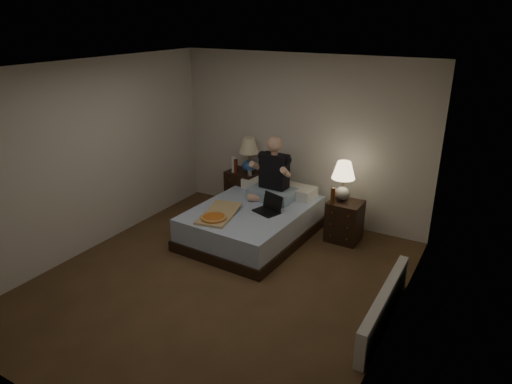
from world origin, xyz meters
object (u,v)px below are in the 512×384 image
Objects in this scene: pizza_box at (214,218)px; radiator at (384,307)px; nightstand_left at (244,190)px; lamp_right at (343,181)px; nightstand_right at (344,221)px; laptop at (266,204)px; lamp_left at (249,155)px; water_bottle at (234,165)px; bed at (252,222)px; person at (273,169)px; soda_can at (250,173)px; beer_bottle_left at (236,166)px; beer_bottle_right at (333,196)px.

radiator is at bearing -20.70° from pizza_box.
nightstand_left is 1.82m from lamp_right.
laptop reaches higher than nightstand_right.
water_bottle is (-0.20, -0.14, -0.15)m from lamp_left.
nightstand_right reaches higher than pizza_box.
water_bottle is (-0.75, 0.71, 0.54)m from bed.
pizza_box is at bearing -135.86° from lamp_right.
lamp_left reaches higher than water_bottle.
lamp_left is 0.78m from person.
nightstand_left is 0.45m from soda_can.
water_bottle is (-1.84, 0.09, -0.09)m from lamp_right.
person is (0.74, -0.42, 0.61)m from nightstand_left.
water_bottle reaches higher than soda_can.
lamp_right is 1.85m from pizza_box.
laptop is (-0.83, -0.67, -0.28)m from lamp_right.
radiator is (2.86, -1.70, -0.57)m from beer_bottle_left.
nightstand_left is 0.47m from beer_bottle_left.
nightstand_left is 1.55m from pizza_box.
lamp_right reaches higher than nightstand_right.
beer_bottle_right is (-0.15, -0.14, 0.41)m from nightstand_right.
radiator is (1.91, -0.96, -0.39)m from laptop.
radiator is at bearing -56.55° from nightstand_right.
lamp_right is 0.60× the size of person.
nightstand_right is 1.04× the size of lamp_left.
soda_can is at bearing -33.99° from nightstand_left.
pizza_box is (0.34, -1.48, -0.42)m from lamp_left.
beer_bottle_right is at bearing -14.62° from lamp_left.
laptop is (0.16, -0.47, -0.35)m from person.
soda_can is 0.26m from beer_bottle_left.
bed is 0.44m from laptop.
pizza_box is (-1.38, -1.21, 0.21)m from nightstand_right.
beer_bottle_left is (-0.06, -0.16, 0.44)m from nightstand_left.
radiator is at bearing -7.93° from laptop.
radiator is (2.07, -1.43, -0.73)m from person.
lamp_right reaches higher than soda_can.
lamp_right reaches higher than beer_bottle_left.
lamp_right is 1.10m from laptop.
beer_bottle_right is at bearing 29.30° from pizza_box.
water_bottle is at bearing 177.35° from lamp_right.
beer_bottle_right is at bearing -8.79° from water_bottle.
person is (0.10, 0.42, 0.70)m from bed.
radiator is at bearing -56.56° from lamp_right.
nightstand_right is 1.86m from lamp_left.
bed is 3.20× the size of nightstand_right.
radiator is (2.38, -0.38, -0.31)m from pizza_box.
nightstand_right is at bearing 29.64° from pizza_box.
pizza_box is (0.54, -1.35, -0.27)m from water_bottle.
person reaches higher than beer_bottle_right.
soda_can reaches higher than pizza_box.
bed is 3.33× the size of lamp_right.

